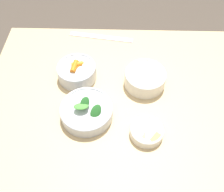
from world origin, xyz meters
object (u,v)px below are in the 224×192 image
bowl_carrots (76,71)px  bowl_cookies (145,131)px  ruler (100,37)px  bowl_beans_hotdog (144,78)px  bowl_greens (86,111)px

bowl_carrots → bowl_cookies: size_ratio=1.35×
bowl_carrots → ruler: bearing=71.4°
bowl_cookies → ruler: (-0.18, 0.51, -0.02)m
bowl_beans_hotdog → ruler: 0.34m
bowl_greens → bowl_beans_hotdog: bearing=36.5°
bowl_greens → ruler: (0.03, 0.44, -0.03)m
bowl_carrots → bowl_beans_hotdog: bowl_carrots is taller
bowl_carrots → ruler: size_ratio=0.52×
bowl_carrots → bowl_greens: bowl_greens is taller
bowl_beans_hotdog → bowl_cookies: bearing=-91.1°
bowl_carrots → bowl_cookies: 0.37m
bowl_carrots → bowl_cookies: bearing=-43.9°
ruler → bowl_cookies: bearing=-70.1°
bowl_cookies → bowl_greens: bearing=161.7°
bowl_cookies → ruler: 0.54m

